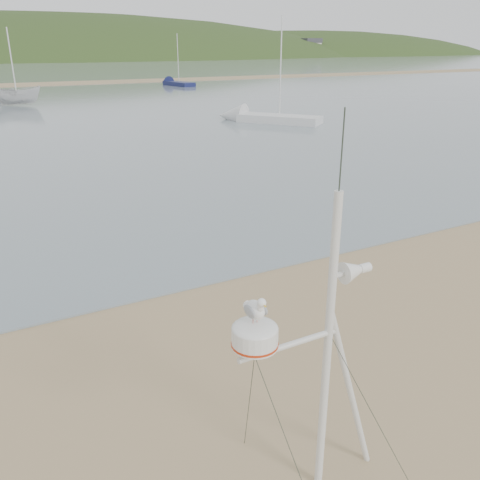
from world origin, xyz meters
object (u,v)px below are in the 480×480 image
boat_white (14,80)px  sailboat_white_near (252,117)px  sailboat_blue_far (172,83)px  mast_rig (322,415)px

boat_white → sailboat_white_near: sailboat_white_near is taller
sailboat_blue_far → sailboat_white_near: 35.52m
mast_rig → sailboat_white_near: size_ratio=0.61×
sailboat_blue_far → sailboat_white_near: size_ratio=0.98×
boat_white → sailboat_white_near: size_ratio=0.58×
sailboat_white_near → sailboat_blue_far: bearing=77.3°
mast_rig → boat_white: mast_rig is taller
sailboat_white_near → mast_rig: bearing=-118.7°
mast_rig → sailboat_blue_far: size_ratio=0.62×
boat_white → sailboat_white_near: (12.95, -18.29, -1.85)m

